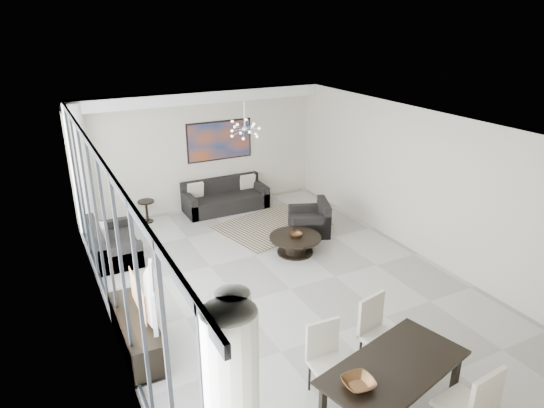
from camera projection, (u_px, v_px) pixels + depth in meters
room_shell at (315, 209)px, 8.25m from camera, size 6.00×9.00×2.90m
window_wall at (115, 248)px, 6.83m from camera, size 0.37×8.95×2.90m
soffit at (200, 97)px, 11.13m from camera, size 5.98×0.40×0.26m
painting at (220, 141)px, 11.89m from camera, size 1.68×0.04×0.98m
chandelier at (245, 129)px, 9.92m from camera, size 0.66×0.66×0.71m
rug at (271, 226)px, 11.14m from camera, size 2.64×2.25×0.01m
coffee_table at (295, 243)px, 9.82m from camera, size 1.05×1.05×0.37m
bowl_coffee at (296, 235)px, 9.73m from camera, size 0.30×0.30×0.08m
sofa_main at (225, 199)px, 12.04m from camera, size 2.04×0.84×0.74m
loveseat at (113, 246)px, 9.63m from camera, size 0.82×1.46×0.73m
armchair at (311, 222)px, 10.73m from camera, size 1.08×1.11×0.73m
side_table at (146, 208)px, 11.24m from camera, size 0.38×0.38×0.53m
tv_console at (137, 332)px, 6.98m from camera, size 0.47×1.69×0.53m
television at (145, 297)px, 6.80m from camera, size 0.38×1.09×0.62m
dining_table at (394, 372)px, 5.61m from camera, size 1.99×1.32×0.76m
dining_chair_se at (474, 404)px, 5.19m from camera, size 0.56×0.56×1.11m
dining_chair_nw at (326, 354)px, 6.07m from camera, size 0.49×0.49×0.99m
dining_chair_ne at (376, 327)px, 6.53m from camera, size 0.57×0.57×1.04m
bowl_dining at (358, 383)px, 5.25m from camera, size 0.38×0.38×0.09m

